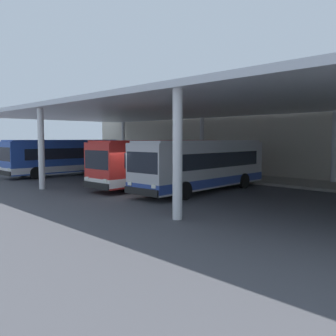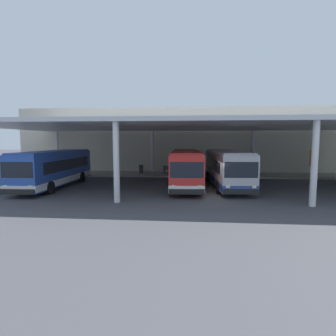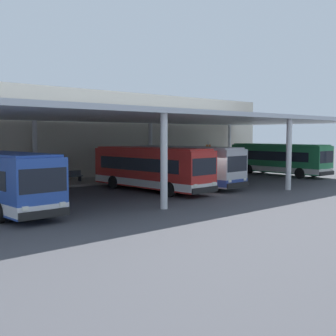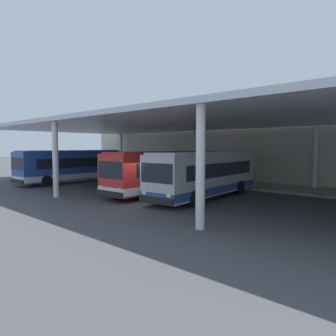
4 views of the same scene
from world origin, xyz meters
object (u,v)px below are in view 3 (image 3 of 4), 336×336
Objects in this scene: banner_sign at (208,155)px; bench_waiting at (72,176)px; bus_second_bay at (151,168)px; trash_bin at (32,179)px; bus_middle_bay at (183,166)px; bus_far_bay at (279,159)px.

bench_waiting is at bearing 176.81° from banner_sign.
banner_sign reaches higher than bench_waiting.
bus_second_bay is at bearing -152.94° from banner_sign.
trash_bin is at bearing -179.37° from bench_waiting.
bench_waiting is 3.53m from trash_bin.
bus_second_bay is 15.48m from banner_sign.
bus_second_bay is 3.62m from bus_middle_bay.
bus_middle_bay reaches higher than trash_bin.
bus_far_bay is 20.76m from bench_waiting.
banner_sign is at bearing 120.66° from bus_far_bay.
bench_waiting is at bearing 159.82° from bus_far_bay.
banner_sign is (10.18, 6.71, 0.32)m from bus_middle_bay.
bus_middle_bay reaches higher than bench_waiting.
banner_sign is (15.74, -0.88, 1.32)m from bench_waiting.
trash_bin reaches higher than bench_waiting.
trash_bin is at bearing 124.87° from bus_second_bay.
bench_waiting is at bearing 126.23° from bus_middle_bay.
banner_sign is at bearing -3.19° from bench_waiting.
trash_bin is (-22.99, 7.12, -0.98)m from bus_far_bay.
banner_sign is (13.78, 7.04, 0.32)m from bus_second_bay.
bench_waiting is at bearing 0.63° from trash_bin.
bus_second_bay is 1.00× the size of bus_far_bay.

